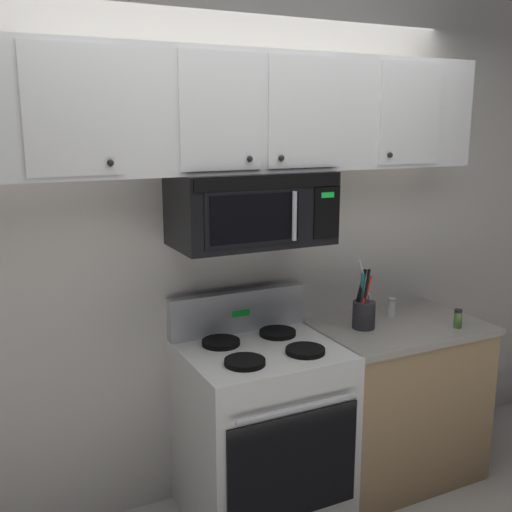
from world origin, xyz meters
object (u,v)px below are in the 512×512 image
salt_shaker (392,307)px  over_range_microwave (251,208)px  spice_jar (458,319)px  stove_range (262,429)px  utensil_crock_charcoal (364,311)px

salt_shaker → over_range_microwave: bearing=-179.6°
over_range_microwave → spice_jar: 1.29m
over_range_microwave → stove_range: bearing=-89.9°
utensil_crock_charcoal → salt_shaker: size_ratio=3.48×
utensil_crock_charcoal → stove_range: bearing=-177.3°
stove_range → spice_jar: size_ratio=10.91×
over_range_microwave → utensil_crock_charcoal: size_ratio=2.03×
over_range_microwave → salt_shaker: (0.89, 0.01, -0.62)m
over_range_microwave → spice_jar: size_ratio=7.40×
spice_jar → over_range_microwave: bearing=164.2°
salt_shaker → spice_jar: (0.19, -0.31, -0.00)m
utensil_crock_charcoal → spice_jar: utensil_crock_charcoal is taller
over_range_microwave → salt_shaker: over_range_microwave is taller
over_range_microwave → salt_shaker: 1.08m
utensil_crock_charcoal → over_range_microwave: bearing=172.1°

